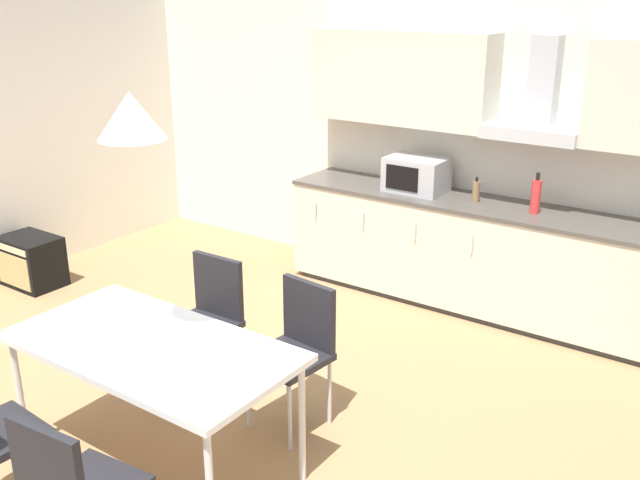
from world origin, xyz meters
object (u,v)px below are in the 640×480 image
(bottle_red, at_px, (536,196))
(guitar_amp, at_px, (32,261))
(dining_table, at_px, (152,351))
(chair_far_right, at_px, (298,341))
(microwave, at_px, (416,175))
(pendant_lamp, at_px, (131,116))
(bottle_brown, at_px, (476,191))
(chair_far_left, at_px, (209,311))

(bottle_red, distance_m, guitar_amp, 4.25)
(bottle_red, xyz_separation_m, guitar_amp, (-3.78, -1.76, -0.80))
(dining_table, relative_size, chair_far_right, 1.77)
(microwave, height_order, chair_far_right, microwave)
(chair_far_right, bearing_deg, guitar_amp, 173.97)
(bottle_red, bearing_deg, pendant_lamp, -109.05)
(microwave, bearing_deg, dining_table, -89.73)
(bottle_red, bearing_deg, dining_table, -109.05)
(dining_table, bearing_deg, microwave, 90.27)
(pendant_lamp, bearing_deg, bottle_brown, 79.94)
(chair_far_left, distance_m, pendant_lamp, 1.63)
(bottle_red, xyz_separation_m, dining_table, (-0.99, -2.88, -0.32))
(bottle_brown, relative_size, pendant_lamp, 0.62)
(chair_far_left, distance_m, guitar_amp, 2.48)
(dining_table, relative_size, chair_far_left, 1.77)
(microwave, relative_size, bottle_brown, 2.41)
(chair_far_left, relative_size, guitar_amp, 1.67)
(chair_far_right, distance_m, guitar_amp, 3.17)
(dining_table, bearing_deg, chair_far_right, 65.57)
(bottle_brown, distance_m, chair_far_right, 2.17)
(microwave, bearing_deg, guitar_amp, -147.05)
(bottle_red, distance_m, chair_far_left, 2.53)
(chair_far_right, height_order, guitar_amp, chair_far_right)
(pendant_lamp, bearing_deg, chair_far_right, 65.57)
(microwave, xyz_separation_m, chair_far_left, (-0.33, -2.13, -0.49))
(chair_far_left, bearing_deg, guitar_amp, 172.27)
(guitar_amp, bearing_deg, chair_far_left, -7.73)
(microwave, distance_m, bottle_red, 1.01)
(bottle_red, relative_size, guitar_amp, 0.59)
(bottle_brown, relative_size, chair_far_right, 0.23)
(dining_table, relative_size, pendant_lamp, 4.81)
(chair_far_right, relative_size, guitar_amp, 1.67)
(dining_table, distance_m, chair_far_right, 0.88)
(bottle_brown, bearing_deg, bottle_red, -2.94)
(chair_far_right, bearing_deg, dining_table, -114.43)
(dining_table, distance_m, guitar_amp, 3.04)
(bottle_brown, bearing_deg, guitar_amp, -151.56)
(chair_far_right, bearing_deg, pendant_lamp, -114.43)
(guitar_amp, relative_size, pendant_lamp, 1.62)
(microwave, bearing_deg, bottle_red, -1.93)
(bottle_red, relative_size, chair_far_left, 0.35)
(pendant_lamp, bearing_deg, dining_table, -104.04)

